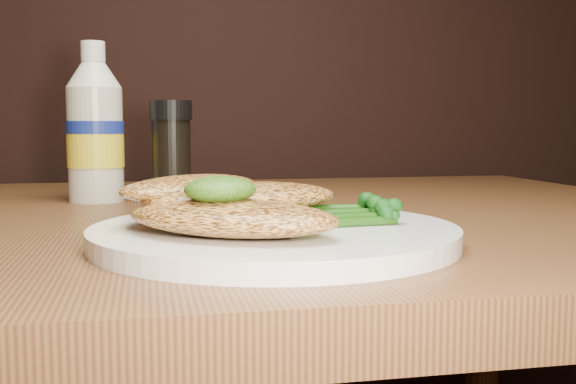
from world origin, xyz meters
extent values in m
cylinder|color=white|center=(0.07, 0.84, 0.76)|extent=(0.28, 0.28, 0.01)
ellipsoid|color=#DD9346|center=(0.03, 0.80, 0.78)|extent=(0.18, 0.16, 0.03)
ellipsoid|color=#DD9346|center=(0.04, 0.85, 0.79)|extent=(0.17, 0.11, 0.02)
ellipsoid|color=#DD9346|center=(0.01, 0.87, 0.79)|extent=(0.15, 0.14, 0.02)
ellipsoid|color=#0A3808|center=(0.02, 0.80, 0.80)|extent=(0.06, 0.06, 0.02)
camera|label=1|loc=(-0.03, 0.32, 0.84)|focal=42.89mm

